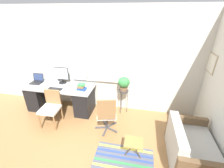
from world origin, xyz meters
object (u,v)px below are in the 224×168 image
Objects in this scene: plant_stand at (123,93)px; folding_stool at (134,143)px; mouse at (65,89)px; desk_lamp at (87,77)px; laptop at (37,81)px; office_chair_swivel at (107,114)px; monitor at (62,75)px; book_stack at (81,87)px; desk_chair_wooden at (51,107)px; couch_loveseat at (190,149)px; keyboard at (55,89)px; potted_plant at (124,83)px.

folding_stool is (0.38, -1.40, -0.25)m from plant_stand.
mouse is 0.15× the size of desk_lamp.
laptop is 2.30m from office_chair_swivel.
monitor reaches higher than book_stack.
office_chair_swivel is at bearing -32.68° from book_stack.
monitor reaches higher than desk_chair_wooden.
monitor reaches higher than folding_stool.
office_chair_swivel is 1.38× the size of plant_stand.
book_stack reaches higher than couch_loveseat.
plant_stand is at bearing 48.44° from couch_loveseat.
laptop is 0.81× the size of folding_stool.
monitor is 1.76m from plant_stand.
laptop is 0.34× the size of office_chair_swivel.
desk_chair_wooden is 2.13m from folding_stool.
keyboard reaches higher than plant_stand.
keyboard is 0.43× the size of desk_chair_wooden.
desk_lamp reaches higher than laptop.
plant_stand is (1.65, 0.80, 0.12)m from desk_chair_wooden.
keyboard is at bearing -167.30° from plant_stand.
folding_stool is (1.41, -1.08, -0.48)m from book_stack.
folding_stool is at bearing -28.93° from mouse.
mouse is 0.09× the size of plant_stand.
monitor reaches higher than plant_stand.
desk_chair_wooden is (0.07, -0.41, -0.27)m from keyboard.
desk_lamp reaches higher than folding_stool.
office_chair_swivel is 2.47× the size of potted_plant.
potted_plant is (0.00, 0.00, 0.29)m from plant_stand.
monitor is at bearing 146.26° from folding_stool.
book_stack is at bearing -46.15° from office_chair_swivel.
potted_plant is (1.65, 0.80, 0.42)m from desk_chair_wooden.
book_stack is (0.43, 0.06, 0.07)m from mouse.
mouse is 0.06× the size of office_chair_swivel.
mouse is 0.65m from desk_lamp.
keyboard is 0.87m from desk_lamp.
mouse is at bearing -33.12° from office_chair_swivel.
mouse is 0.15× the size of folding_stool.
couch_loveseat is at bearing -15.27° from keyboard.
couch_loveseat is at bearing -41.56° from potted_plant.
folding_stool is (1.84, -1.02, -0.40)m from mouse.
office_chair_swivel is at bearing -16.03° from keyboard.
keyboard is 0.93× the size of desk_lamp.
desk_lamp reaches higher than book_stack.
monitor is 1.21× the size of potted_plant.
desk_chair_wooden is (-0.19, -0.42, -0.28)m from mouse.
laptop reaches higher than desk_chair_wooden.
couch_loveseat is (1.67, -0.43, -0.21)m from office_chair_swivel.
desk_chair_wooden is at bearing -13.77° from office_chair_swivel.
plant_stand is at bearing 14.59° from mouse.
laptop is 0.80× the size of desk_lamp.
office_chair_swivel is at bearing -19.65° from mouse.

